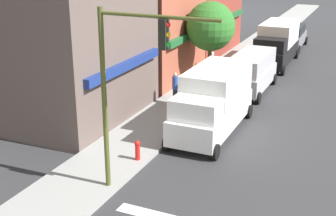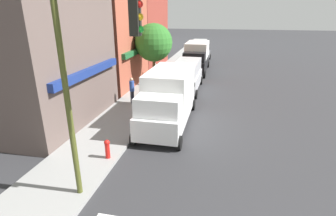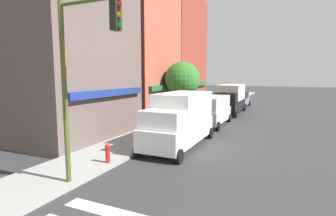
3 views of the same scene
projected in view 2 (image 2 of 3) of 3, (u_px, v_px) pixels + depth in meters
name	position (u px, v px, depth m)	size (l,w,h in m)	color
storefront_row	(107.00, 7.00, 21.26)	(24.62, 5.30, 13.10)	brown
traffic_signal	(92.00, 70.00, 7.40)	(0.32, 4.20, 6.62)	#474C1E
box_truck_white	(168.00, 97.00, 14.39)	(6.21, 2.42, 3.04)	white
van_silver	(187.00, 75.00, 20.96)	(5.01, 2.22, 2.34)	#B7B7BC
box_truck_black	(197.00, 57.00, 27.50)	(6.20, 2.42, 3.04)	black
suv_grey	(202.00, 53.00, 33.43)	(4.73, 2.12, 1.94)	slate
pedestrian_blue_shirt	(132.00, 90.00, 17.61)	(0.32, 0.32, 1.77)	#23232D
pedestrian_white_shirt	(154.00, 70.00, 23.54)	(0.32, 0.32, 1.77)	#23232D
fire_hydrant	(107.00, 148.00, 11.03)	(0.24, 0.24, 0.84)	red
street_tree	(154.00, 43.00, 21.08)	(3.03, 3.03, 5.06)	brown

